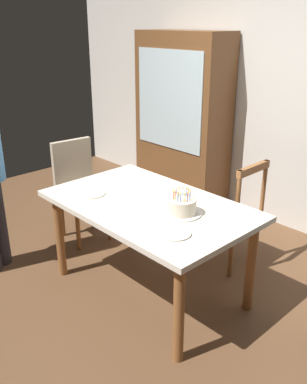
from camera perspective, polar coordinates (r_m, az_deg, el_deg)
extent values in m
plane|color=brown|center=(3.46, -0.58, -13.04)|extent=(6.40, 6.40, 0.00)
cube|color=beige|center=(4.36, 17.90, 11.97)|extent=(6.40, 0.10, 2.60)
cube|color=silver|center=(3.09, -0.64, -1.80)|extent=(1.54, 0.95, 0.04)
cylinder|color=brown|center=(3.55, -12.56, -5.84)|extent=(0.07, 0.07, 0.72)
cylinder|color=brown|center=(2.65, 3.44, -16.00)|extent=(0.07, 0.07, 0.72)
cylinder|color=brown|center=(3.94, -3.23, -2.41)|extent=(0.07, 0.07, 0.72)
cylinder|color=brown|center=(3.15, 13.03, -9.78)|extent=(0.07, 0.07, 0.72)
cylinder|color=silver|center=(2.92, 3.79, -2.88)|extent=(0.28, 0.28, 0.01)
cylinder|color=beige|center=(2.89, 3.82, -1.85)|extent=(0.21, 0.21, 0.10)
cylinder|color=#D872CC|center=(2.82, 4.63, -0.75)|extent=(0.01, 0.01, 0.05)
sphere|color=#FFC64C|center=(2.81, 4.65, -0.12)|extent=(0.01, 0.01, 0.01)
cylinder|color=#4C7FE5|center=(2.84, 4.93, -0.58)|extent=(0.01, 0.01, 0.05)
sphere|color=#FFC64C|center=(2.83, 4.95, 0.04)|extent=(0.01, 0.01, 0.01)
cylinder|color=#D872CC|center=(2.87, 4.96, -0.35)|extent=(0.01, 0.01, 0.05)
sphere|color=#FFC64C|center=(2.86, 4.99, 0.27)|extent=(0.01, 0.01, 0.01)
cylinder|color=#F2994C|center=(2.89, 4.72, -0.15)|extent=(0.01, 0.01, 0.05)
sphere|color=#FFC64C|center=(2.88, 4.74, 0.46)|extent=(0.01, 0.01, 0.01)
cylinder|color=#4C7FE5|center=(2.90, 4.50, -0.07)|extent=(0.01, 0.01, 0.05)
sphere|color=#FFC64C|center=(2.89, 4.52, 0.54)|extent=(0.01, 0.01, 0.01)
cylinder|color=#4C7FE5|center=(2.91, 4.00, 0.01)|extent=(0.01, 0.01, 0.05)
sphere|color=#FFC64C|center=(2.90, 4.02, 0.63)|extent=(0.01, 0.01, 0.01)
cylinder|color=yellow|center=(2.91, 3.47, 0.00)|extent=(0.01, 0.01, 0.05)
sphere|color=#FFC64C|center=(2.90, 3.49, 0.62)|extent=(0.01, 0.01, 0.01)
cylinder|color=#D872CC|center=(2.90, 3.06, -0.09)|extent=(0.01, 0.01, 0.05)
sphere|color=#FFC64C|center=(2.88, 3.07, 0.53)|extent=(0.01, 0.01, 0.01)
cylinder|color=yellow|center=(2.87, 2.76, -0.29)|extent=(0.01, 0.01, 0.05)
sphere|color=#FFC64C|center=(2.86, 2.77, 0.33)|extent=(0.01, 0.01, 0.01)
cylinder|color=#E54C4C|center=(2.85, 2.74, -0.45)|extent=(0.01, 0.01, 0.05)
sphere|color=#FFC64C|center=(2.84, 2.75, 0.18)|extent=(0.01, 0.01, 0.01)
cylinder|color=yellow|center=(2.83, 2.92, -0.64)|extent=(0.01, 0.01, 0.05)
sphere|color=#FFC64C|center=(2.82, 2.93, -0.01)|extent=(0.01, 0.01, 0.01)
cylinder|color=#4C7FE5|center=(2.81, 3.31, -0.79)|extent=(0.01, 0.01, 0.05)
sphere|color=#FFC64C|center=(2.80, 3.33, -0.16)|extent=(0.01, 0.01, 0.01)
cylinder|color=#4C7FE5|center=(2.81, 3.69, -0.84)|extent=(0.01, 0.01, 0.05)
sphere|color=#FFC64C|center=(2.80, 3.71, -0.21)|extent=(0.01, 0.01, 0.01)
cylinder|color=yellow|center=(2.81, 4.27, -0.83)|extent=(0.01, 0.01, 0.05)
sphere|color=#FFC64C|center=(2.80, 4.29, -0.20)|extent=(0.01, 0.01, 0.01)
cylinder|color=silver|center=(3.27, -8.47, -0.21)|extent=(0.22, 0.22, 0.01)
cylinder|color=silver|center=(3.27, 1.20, 0.07)|extent=(0.22, 0.22, 0.01)
cylinder|color=silver|center=(2.65, 2.77, -5.56)|extent=(0.22, 0.22, 0.01)
cube|color=silver|center=(3.40, -9.90, 0.54)|extent=(0.18, 0.04, 0.01)
cube|color=silver|center=(3.39, -0.47, 0.85)|extent=(0.18, 0.05, 0.01)
cube|color=silver|center=(2.76, 0.64, -4.37)|extent=(0.18, 0.03, 0.01)
cube|color=beige|center=(3.67, 10.14, -3.09)|extent=(0.44, 0.44, 0.05)
cylinder|color=brown|center=(3.99, 9.43, -4.70)|extent=(0.04, 0.04, 0.42)
cylinder|color=brown|center=(3.75, 6.25, -6.37)|extent=(0.04, 0.04, 0.42)
cylinder|color=brown|center=(3.82, 13.49, -6.31)|extent=(0.04, 0.04, 0.42)
cylinder|color=brown|center=(3.57, 10.44, -8.19)|extent=(0.04, 0.04, 0.42)
cylinder|color=brown|center=(3.61, 14.65, 0.40)|extent=(0.04, 0.04, 0.50)
cylinder|color=brown|center=(3.33, 11.32, -1.19)|extent=(0.04, 0.04, 0.50)
cube|color=brown|center=(3.39, 13.38, 3.07)|extent=(0.04, 0.40, 0.06)
cube|color=tan|center=(4.07, -9.39, -0.44)|extent=(0.49, 0.49, 0.05)
cylinder|color=brown|center=(3.96, -10.18, -4.95)|extent=(0.04, 0.04, 0.42)
cylinder|color=brown|center=(4.11, -5.97, -3.69)|extent=(0.04, 0.04, 0.42)
cylinder|color=brown|center=(4.24, -12.30, -3.23)|extent=(0.04, 0.04, 0.42)
cylinder|color=brown|center=(4.38, -8.30, -2.11)|extent=(0.04, 0.04, 0.42)
cube|color=tan|center=(4.15, -10.92, 3.59)|extent=(0.09, 0.40, 0.50)
cube|color=brown|center=(4.84, 3.93, 9.69)|extent=(1.10, 0.44, 1.90)
cube|color=silver|center=(4.63, 2.07, 12.30)|extent=(0.94, 0.01, 1.04)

